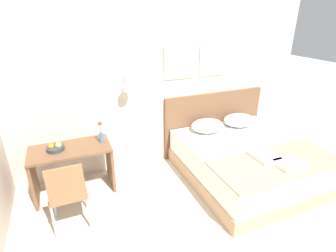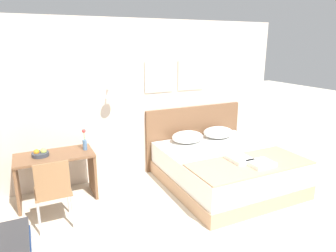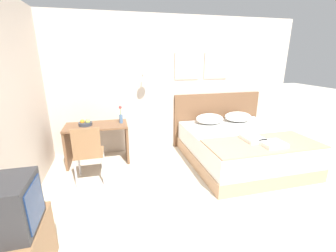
{
  "view_description": "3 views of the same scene",
  "coord_description": "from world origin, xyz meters",
  "px_view_note": "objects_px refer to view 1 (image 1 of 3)",
  "views": [
    {
      "loc": [
        -1.44,
        -1.31,
        2.44
      ],
      "look_at": [
        -0.19,
        1.7,
        1.02
      ],
      "focal_mm": 28.0,
      "sensor_mm": 36.0,
      "label": 1
    },
    {
      "loc": [
        -1.72,
        -2.19,
        2.27
      ],
      "look_at": [
        0.09,
        1.61,
        1.09
      ],
      "focal_mm": 32.0,
      "sensor_mm": 36.0,
      "label": 2
    },
    {
      "loc": [
        -1.17,
        -1.88,
        1.89
      ],
      "look_at": [
        -0.32,
        1.44,
        0.82
      ],
      "focal_mm": 24.0,
      "sensor_mm": 36.0,
      "label": 3
    }
  ],
  "objects_px": {
    "folded_towel_near_foot": "(265,156)",
    "desk": "(72,162)",
    "pillow_left": "(208,126)",
    "fruit_bowl": "(55,148)",
    "headboard": "(214,122)",
    "pillow_right": "(239,120)",
    "flower_vase": "(101,134)",
    "bed": "(247,161)",
    "throw_blanket": "(277,163)",
    "desk_chair": "(67,191)",
    "folded_towel_mid_bed": "(289,164)"
  },
  "relations": [
    {
      "from": "folded_towel_near_foot",
      "to": "desk",
      "type": "bearing_deg",
      "value": 156.08
    },
    {
      "from": "pillow_left",
      "to": "fruit_bowl",
      "type": "bearing_deg",
      "value": -179.02
    },
    {
      "from": "headboard",
      "to": "pillow_right",
      "type": "relative_size",
      "value": 3.46
    },
    {
      "from": "headboard",
      "to": "folded_towel_near_foot",
      "type": "distance_m",
      "value": 1.46
    },
    {
      "from": "flower_vase",
      "to": "pillow_left",
      "type": "bearing_deg",
      "value": 1.24
    },
    {
      "from": "bed",
      "to": "throw_blanket",
      "type": "relative_size",
      "value": 1.11
    },
    {
      "from": "headboard",
      "to": "desk_chair",
      "type": "relative_size",
      "value": 2.12
    },
    {
      "from": "headboard",
      "to": "throw_blanket",
      "type": "distance_m",
      "value": 1.59
    },
    {
      "from": "folded_towel_near_foot",
      "to": "folded_towel_mid_bed",
      "type": "relative_size",
      "value": 1.06
    },
    {
      "from": "bed",
      "to": "desk_chair",
      "type": "xyz_separation_m",
      "value": [
        -2.64,
        -0.09,
        0.26
      ]
    },
    {
      "from": "fruit_bowl",
      "to": "flower_vase",
      "type": "relative_size",
      "value": 0.72
    },
    {
      "from": "folded_towel_mid_bed",
      "to": "desk_chair",
      "type": "distance_m",
      "value": 2.78
    },
    {
      "from": "bed",
      "to": "folded_towel_near_foot",
      "type": "xyz_separation_m",
      "value": [
        -0.08,
        -0.43,
        0.34
      ]
    },
    {
      "from": "bed",
      "to": "folded_towel_near_foot",
      "type": "bearing_deg",
      "value": -100.89
    },
    {
      "from": "pillow_left",
      "to": "folded_towel_near_foot",
      "type": "height_order",
      "value": "pillow_left"
    },
    {
      "from": "throw_blanket",
      "to": "desk",
      "type": "height_order",
      "value": "desk"
    },
    {
      "from": "bed",
      "to": "flower_vase",
      "type": "xyz_separation_m",
      "value": [
        -2.1,
        0.66,
        0.56
      ]
    },
    {
      "from": "bed",
      "to": "fruit_bowl",
      "type": "bearing_deg",
      "value": 166.34
    },
    {
      "from": "throw_blanket",
      "to": "folded_towel_mid_bed",
      "type": "height_order",
      "value": "folded_towel_mid_bed"
    },
    {
      "from": "flower_vase",
      "to": "folded_towel_near_foot",
      "type": "bearing_deg",
      "value": -28.58
    },
    {
      "from": "flower_vase",
      "to": "folded_towel_mid_bed",
      "type": "bearing_deg",
      "value": -32.31
    },
    {
      "from": "pillow_left",
      "to": "flower_vase",
      "type": "bearing_deg",
      "value": -178.76
    },
    {
      "from": "headboard",
      "to": "folded_towel_mid_bed",
      "type": "height_order",
      "value": "headboard"
    },
    {
      "from": "pillow_right",
      "to": "desk",
      "type": "relative_size",
      "value": 0.52
    },
    {
      "from": "folded_towel_mid_bed",
      "to": "fruit_bowl",
      "type": "xyz_separation_m",
      "value": [
        -2.79,
        1.37,
        0.14
      ]
    },
    {
      "from": "throw_blanket",
      "to": "fruit_bowl",
      "type": "bearing_deg",
      "value": 155.59
    },
    {
      "from": "bed",
      "to": "pillow_right",
      "type": "relative_size",
      "value": 3.49
    },
    {
      "from": "headboard",
      "to": "pillow_left",
      "type": "distance_m",
      "value": 0.47
    },
    {
      "from": "desk_chair",
      "to": "fruit_bowl",
      "type": "distance_m",
      "value": 0.78
    },
    {
      "from": "bed",
      "to": "folded_towel_mid_bed",
      "type": "distance_m",
      "value": 0.79
    },
    {
      "from": "pillow_left",
      "to": "folded_towel_mid_bed",
      "type": "distance_m",
      "value": 1.47
    },
    {
      "from": "folded_towel_mid_bed",
      "to": "pillow_left",
      "type": "bearing_deg",
      "value": 105.75
    },
    {
      "from": "throw_blanket",
      "to": "folded_towel_near_foot",
      "type": "xyz_separation_m",
      "value": [
        -0.08,
        0.14,
        0.04
      ]
    },
    {
      "from": "bed",
      "to": "folded_towel_near_foot",
      "type": "height_order",
      "value": "folded_towel_near_foot"
    },
    {
      "from": "bed",
      "to": "throw_blanket",
      "type": "distance_m",
      "value": 0.65
    },
    {
      "from": "pillow_left",
      "to": "fruit_bowl",
      "type": "distance_m",
      "value": 2.4
    },
    {
      "from": "folded_towel_near_foot",
      "to": "fruit_bowl",
      "type": "relative_size",
      "value": 1.55
    },
    {
      "from": "headboard",
      "to": "pillow_right",
      "type": "xyz_separation_m",
      "value": [
        0.32,
        -0.32,
        0.11
      ]
    },
    {
      "from": "throw_blanket",
      "to": "headboard",
      "type": "bearing_deg",
      "value": 90.0
    },
    {
      "from": "fruit_bowl",
      "to": "folded_towel_mid_bed",
      "type": "bearing_deg",
      "value": -26.16
    },
    {
      "from": "throw_blanket",
      "to": "desk_chair",
      "type": "xyz_separation_m",
      "value": [
        -2.64,
        0.49,
        -0.04
      ]
    },
    {
      "from": "throw_blanket",
      "to": "folded_towel_mid_bed",
      "type": "bearing_deg",
      "value": -61.51
    },
    {
      "from": "throw_blanket",
      "to": "desk",
      "type": "relative_size",
      "value": 1.65
    },
    {
      "from": "pillow_right",
      "to": "fruit_bowl",
      "type": "relative_size",
      "value": 2.45
    },
    {
      "from": "bed",
      "to": "folded_towel_near_foot",
      "type": "relative_size",
      "value": 5.53
    },
    {
      "from": "desk_chair",
      "to": "flower_vase",
      "type": "bearing_deg",
      "value": 54.35
    },
    {
      "from": "pillow_right",
      "to": "folded_towel_mid_bed",
      "type": "bearing_deg",
      "value": -99.97
    },
    {
      "from": "fruit_bowl",
      "to": "headboard",
      "type": "bearing_deg",
      "value": 7.5
    },
    {
      "from": "desk",
      "to": "fruit_bowl",
      "type": "xyz_separation_m",
      "value": [
        -0.18,
        0.01,
        0.26
      ]
    },
    {
      "from": "fruit_bowl",
      "to": "flower_vase",
      "type": "distance_m",
      "value": 0.63
    }
  ]
}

